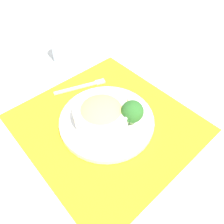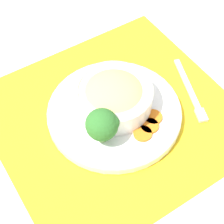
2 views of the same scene
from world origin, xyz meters
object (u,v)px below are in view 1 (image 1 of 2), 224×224
bowl (101,113)px  broccoli_floret (132,112)px  water_glass (62,48)px  fork (85,86)px

bowl → broccoli_floret: broccoli_floret is taller
bowl → water_glass: (-0.36, 0.06, 0.00)m
water_glass → fork: 0.19m
bowl → fork: bearing=165.9°
broccoli_floret → water_glass: (-0.42, -0.01, -0.01)m
broccoli_floret → water_glass: size_ratio=0.65×
bowl → water_glass: size_ratio=1.33×
bowl → fork: 0.18m
bowl → fork: bowl is taller
water_glass → fork: bearing=-4.1°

